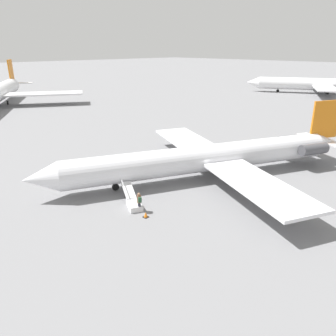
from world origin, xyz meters
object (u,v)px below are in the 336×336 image
airplane_main (213,157)px  airplane_far_left (319,84)px  passenger (139,201)px  boarding_stairs (133,202)px

airplane_main → airplane_far_left: 78.20m
airplane_far_left → passenger: size_ratio=21.81×
boarding_stairs → airplane_main: bearing=-68.3°
boarding_stairs → airplane_far_left: bearing=-53.5°
passenger → boarding_stairs: bearing=11.9°
airplane_far_left → boarding_stairs: airplane_far_left is taller
airplane_far_left → passenger: bearing=74.6°
boarding_stairs → passenger: boarding_stairs is taller
airplane_main → airplane_far_left: (-75.66, -19.77, 0.54)m
airplane_far_left → boarding_stairs: size_ratio=9.29×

